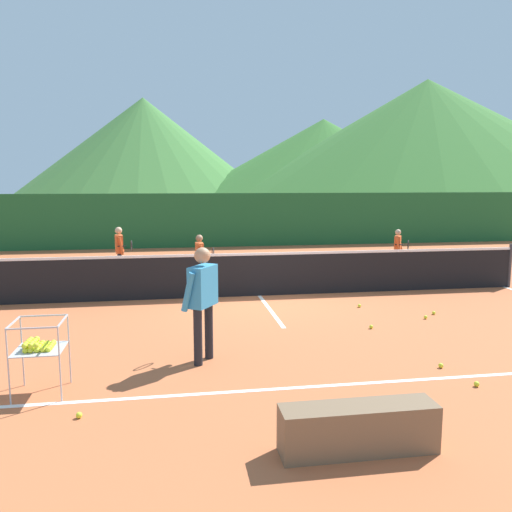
% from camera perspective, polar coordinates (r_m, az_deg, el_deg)
% --- Properties ---
extents(ground_plane, '(120.00, 120.00, 0.00)m').
position_cam_1_polar(ground_plane, '(11.53, 0.37, -4.43)').
color(ground_plane, '#BC6038').
extents(line_baseline_near, '(12.05, 0.08, 0.01)m').
position_cam_1_polar(line_baseline_near, '(6.69, 7.99, -14.08)').
color(line_baseline_near, white).
rests_on(line_baseline_near, ground).
extents(line_baseline_far, '(12.05, 0.08, 0.01)m').
position_cam_1_polar(line_baseline_far, '(16.58, -2.60, -0.52)').
color(line_baseline_far, white).
rests_on(line_baseline_far, ground).
extents(line_sideline_east, '(0.08, 10.38, 0.01)m').
position_cam_1_polar(line_sideline_east, '(13.84, 25.84, -3.10)').
color(line_sideline_east, white).
rests_on(line_sideline_east, ground).
extents(line_service_center, '(0.08, 5.23, 0.01)m').
position_cam_1_polar(line_service_center, '(11.52, 0.37, -4.42)').
color(line_service_center, white).
rests_on(line_service_center, ground).
extents(tennis_net, '(12.37, 0.08, 1.05)m').
position_cam_1_polar(tennis_net, '(11.43, 0.37, -1.99)').
color(tennis_net, '#333338').
rests_on(tennis_net, ground).
extents(instructor, '(0.55, 0.82, 1.64)m').
position_cam_1_polar(instructor, '(7.22, -5.97, -4.19)').
color(instructor, black).
rests_on(instructor, ground).
extents(student_0, '(0.49, 0.61, 1.35)m').
position_cam_1_polar(student_0, '(14.02, -14.91, 0.94)').
color(student_0, black).
rests_on(student_0, ground).
extents(student_1, '(0.43, 0.59, 1.25)m').
position_cam_1_polar(student_1, '(12.62, -6.22, 0.12)').
color(student_1, navy).
rests_on(student_1, ground).
extents(student_2, '(0.40, 0.68, 1.20)m').
position_cam_1_polar(student_2, '(15.05, 15.51, 1.06)').
color(student_2, silver).
rests_on(student_2, ground).
extents(ball_cart, '(0.58, 0.58, 0.90)m').
position_cam_1_polar(ball_cart, '(6.73, -23.08, -9.20)').
color(ball_cart, '#B7B7BC').
rests_on(ball_cart, ground).
extents(tennis_ball_0, '(0.07, 0.07, 0.07)m').
position_cam_1_polar(tennis_ball_0, '(10.68, 11.42, -5.44)').
color(tennis_ball_0, yellow).
rests_on(tennis_ball_0, ground).
extents(tennis_ball_1, '(0.07, 0.07, 0.07)m').
position_cam_1_polar(tennis_ball_1, '(10.49, 19.15, -5.99)').
color(tennis_ball_1, yellow).
rests_on(tennis_ball_1, ground).
extents(tennis_ball_2, '(0.07, 0.07, 0.07)m').
position_cam_1_polar(tennis_ball_2, '(10.38, -6.88, -5.73)').
color(tennis_ball_2, yellow).
rests_on(tennis_ball_2, ground).
extents(tennis_ball_3, '(0.07, 0.07, 0.07)m').
position_cam_1_polar(tennis_ball_3, '(9.90, -6.67, -6.42)').
color(tennis_ball_3, yellow).
rests_on(tennis_ball_3, ground).
extents(tennis_ball_4, '(0.07, 0.07, 0.07)m').
position_cam_1_polar(tennis_ball_4, '(7.14, 23.32, -12.94)').
color(tennis_ball_4, yellow).
rests_on(tennis_ball_4, ground).
extents(tennis_ball_6, '(0.07, 0.07, 0.07)m').
position_cam_1_polar(tennis_ball_6, '(9.22, 12.68, -7.68)').
color(tennis_ball_6, yellow).
rests_on(tennis_ball_6, ground).
extents(tennis_ball_7, '(0.07, 0.07, 0.07)m').
position_cam_1_polar(tennis_ball_7, '(7.63, 19.86, -11.38)').
color(tennis_ball_7, yellow).
rests_on(tennis_ball_7, ground).
extents(tennis_ball_8, '(0.07, 0.07, 0.07)m').
position_cam_1_polar(tennis_ball_8, '(6.11, -19.07, -16.38)').
color(tennis_ball_8, yellow).
rests_on(tennis_ball_8, ground).
extents(tennis_ball_10, '(0.07, 0.07, 0.07)m').
position_cam_1_polar(tennis_ball_10, '(10.12, 18.33, -6.47)').
color(tennis_ball_10, yellow).
rests_on(tennis_ball_10, ground).
extents(windscreen_fence, '(26.51, 0.08, 2.09)m').
position_cam_1_polar(windscreen_fence, '(20.05, -3.82, 4.00)').
color(windscreen_fence, '#1E5B2D').
rests_on(windscreen_fence, ground).
extents(courtside_bench, '(1.50, 0.36, 0.46)m').
position_cam_1_polar(courtside_bench, '(5.19, 11.30, -18.29)').
color(courtside_bench, brown).
rests_on(courtside_bench, ground).
extents(hill_0, '(40.46, 40.46, 11.10)m').
position_cam_1_polar(hill_0, '(73.43, 7.45, 10.57)').
color(hill_0, '#38702D').
rests_on(hill_0, ground).
extents(hill_1, '(37.12, 37.12, 14.28)m').
position_cam_1_polar(hill_1, '(76.55, -12.32, 11.55)').
color(hill_1, '#427A38').
rests_on(hill_1, ground).
extents(hill_2, '(53.28, 53.28, 15.33)m').
position_cam_1_polar(hill_2, '(70.71, 18.29, 12.03)').
color(hill_2, '#38702D').
rests_on(hill_2, ground).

